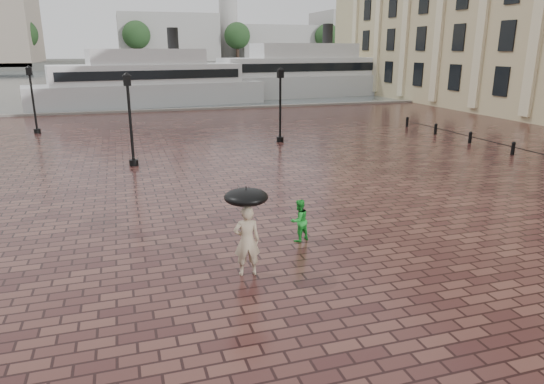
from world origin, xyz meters
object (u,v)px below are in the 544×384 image
at_px(child_pedestrian, 299,220).
at_px(ferry_far, 304,75).
at_px(street_lamps, 145,106).
at_px(ferry_near, 148,83).
at_px(adult_pedestrian, 247,241).

distance_m(child_pedestrian, ferry_far, 47.32).
height_order(street_lamps, child_pedestrian, street_lamps).
height_order(ferry_near, ferry_far, ferry_far).
xyz_separation_m(adult_pedestrian, ferry_near, (0.22, 40.67, 1.38)).
bearing_deg(child_pedestrian, ferry_near, -109.11).
relative_size(adult_pedestrian, ferry_far, 0.07).
height_order(child_pedestrian, ferry_far, ferry_far).
xyz_separation_m(ferry_near, ferry_far, (18.91, 5.18, 0.26)).
height_order(adult_pedestrian, ferry_far, ferry_far).
relative_size(street_lamps, adult_pedestrian, 8.37).
bearing_deg(child_pedestrian, street_lamps, -100.50).
bearing_deg(street_lamps, ferry_far, 52.89).
bearing_deg(ferry_far, child_pedestrian, -116.73).
height_order(child_pedestrian, ferry_near, ferry_near).
xyz_separation_m(street_lamps, ferry_far, (20.47, 27.06, 0.23)).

